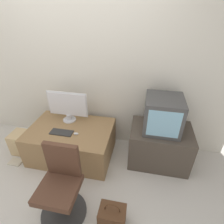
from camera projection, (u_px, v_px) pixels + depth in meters
The scene contains 12 objects.
ground_plane at pixel (53, 205), 2.05m from camera, with size 12.00×12.00×0.00m, color beige.
wall_back at pixel (81, 63), 2.48m from camera, with size 4.40×0.05×2.60m.
desk at pixel (72, 142), 2.62m from camera, with size 1.19×0.80×0.49m.
side_stand at pixel (159, 145), 2.50m from camera, with size 0.82×0.57×0.57m.
main_monitor at pixel (68, 106), 2.56m from camera, with size 0.60×0.19×0.47m.
keyboard at pixel (62, 132), 2.41m from camera, with size 0.31×0.13×0.01m.
mouse at pixel (76, 134), 2.38m from camera, with size 0.07×0.04×0.03m.
crt_tv at pixel (163, 114), 2.25m from camera, with size 0.47×0.47×0.46m.
office_chair at pixel (61, 189), 1.82m from camera, with size 0.50×0.50×0.86m.
cardboard_box_lower at pixel (22, 142), 2.72m from camera, with size 0.29×0.28×0.34m.
handbag at pixel (112, 217), 1.80m from camera, with size 0.27×0.20×0.36m.
book at pixel (16, 162), 2.59m from camera, with size 0.19×0.13×0.02m.
Camera 1 is at (0.92, -1.02, 2.00)m, focal length 28.00 mm.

